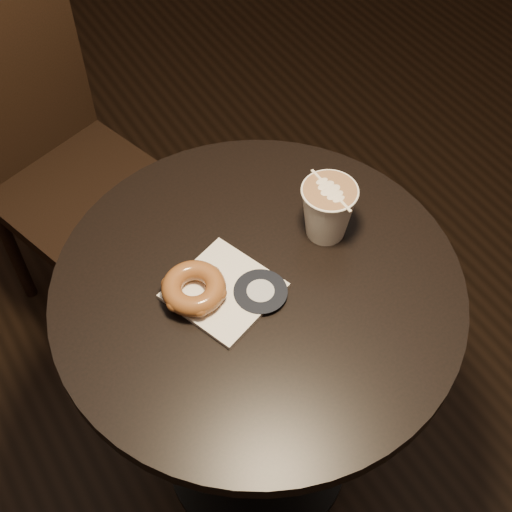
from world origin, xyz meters
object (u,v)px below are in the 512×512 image
object	(u,v)px
cafe_table	(258,345)
doughnut	(194,288)
latte_cup	(327,211)
chair	(49,144)
pastry_bag	(224,291)

from	to	relation	value
cafe_table	doughnut	xyz separation A→B (m)	(-0.10, 0.03, 0.22)
cafe_table	latte_cup	size ratio (longest dim) A/B	6.93
chair	pastry_bag	xyz separation A→B (m)	(0.07, -0.73, 0.22)
doughnut	pastry_bag	bearing A→B (deg)	-21.03
chair	doughnut	bearing A→B (deg)	-104.83
doughnut	cafe_table	bearing A→B (deg)	-18.65
chair	doughnut	xyz separation A→B (m)	(0.02, -0.71, 0.24)
pastry_bag	latte_cup	bearing A→B (deg)	-14.36
chair	doughnut	world-z (taller)	chair
pastry_bag	doughnut	xyz separation A→B (m)	(-0.05, 0.02, 0.02)
latte_cup	cafe_table	bearing A→B (deg)	-168.08
pastry_bag	doughnut	world-z (taller)	doughnut
chair	doughnut	distance (m)	0.75
cafe_table	chair	distance (m)	0.76
chair	cafe_table	bearing A→B (deg)	-97.17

